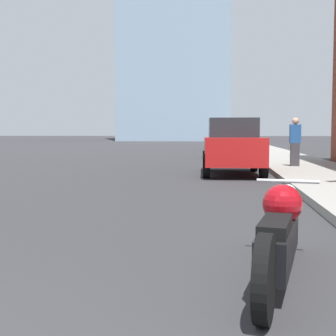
# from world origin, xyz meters

# --- Properties ---
(sidewalk) EXTENTS (2.76, 240.00, 0.15)m
(sidewalk) POSITION_xyz_m (5.03, 40.00, 0.07)
(sidewalk) COLOR gray
(sidewalk) RESTS_ON ground_plane
(motorcycle) EXTENTS (0.80, 2.49, 0.80)m
(motorcycle) POSITION_xyz_m (2.63, 3.11, 0.39)
(motorcycle) COLOR black
(motorcycle) RESTS_ON ground_plane
(parked_car_red) EXTENTS (1.92, 4.02, 1.70)m
(parked_car_red) POSITION_xyz_m (2.44, 13.38, 0.86)
(parked_car_red) COLOR red
(parked_car_red) RESTS_ON ground_plane
(parked_car_silver) EXTENTS (2.00, 4.19, 1.79)m
(parked_car_silver) POSITION_xyz_m (2.53, 23.68, 0.89)
(parked_car_silver) COLOR #BCBCC1
(parked_car_silver) RESTS_ON ground_plane
(parked_car_green) EXTENTS (2.07, 4.59, 1.62)m
(parked_car_green) POSITION_xyz_m (2.57, 35.48, 0.80)
(parked_car_green) COLOR #1E6B33
(parked_car_green) RESTS_ON ground_plane
(pedestrian) EXTENTS (0.36, 0.23, 1.62)m
(pedestrian) POSITION_xyz_m (4.57, 15.14, 0.97)
(pedestrian) COLOR #38383D
(pedestrian) RESTS_ON sidewalk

